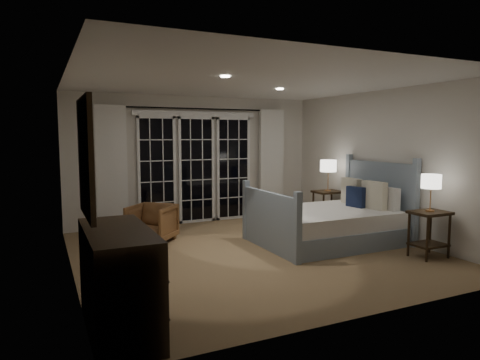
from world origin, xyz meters
name	(u,v)px	position (x,y,z in m)	size (l,w,h in m)	color
floor	(252,252)	(0.00, 0.00, 0.00)	(5.00, 5.00, 0.00)	olive
ceiling	(253,82)	(0.00, 0.00, 2.50)	(5.00, 5.00, 0.00)	silver
wall_left	(69,175)	(-2.50, 0.00, 1.25)	(0.02, 5.00, 2.50)	silver
wall_right	(383,164)	(2.50, 0.00, 1.25)	(0.02, 5.00, 2.50)	silver
wall_back	(196,160)	(0.00, 2.50, 1.25)	(5.00, 0.02, 2.50)	silver
wall_front	(373,187)	(0.00, -2.50, 1.25)	(5.00, 0.02, 2.50)	silver
french_doors	(197,168)	(0.00, 2.46, 1.09)	(2.50, 0.04, 2.20)	black
curtain_rod	(197,109)	(0.00, 2.40, 2.25)	(0.03, 0.03, 3.50)	black
curtain_left	(111,168)	(-1.65, 2.38, 1.15)	(0.55, 0.10, 2.25)	silver
curtain_right	(271,163)	(1.65, 2.38, 1.15)	(0.55, 0.10, 2.25)	silver
downlight_a	(280,89)	(0.80, 0.60, 2.49)	(0.12, 0.12, 0.01)	white
downlight_b	(225,77)	(-0.60, -0.40, 2.49)	(0.12, 0.12, 0.01)	white
bed	(330,222)	(1.42, -0.01, 0.33)	(2.21, 1.58, 1.28)	gray
nightstand_left	(429,227)	(2.16, -1.30, 0.44)	(0.51, 0.41, 0.66)	#322010
nightstand_right	(328,203)	(2.18, 1.10, 0.44)	(0.52, 0.41, 0.67)	#322010
lamp_left	(431,182)	(2.16, -1.30, 1.08)	(0.27, 0.27, 0.53)	tan
lamp_right	(328,166)	(2.18, 1.10, 1.15)	(0.31, 0.31, 0.60)	tan
armchair	(152,223)	(-1.20, 1.24, 0.31)	(0.66, 0.68, 0.62)	brown
dresser	(119,280)	(-2.23, -1.80, 0.46)	(0.55, 1.30, 0.92)	#322010
mirror	(86,158)	(-2.47, -1.80, 1.55)	(0.05, 0.85, 1.00)	#322010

